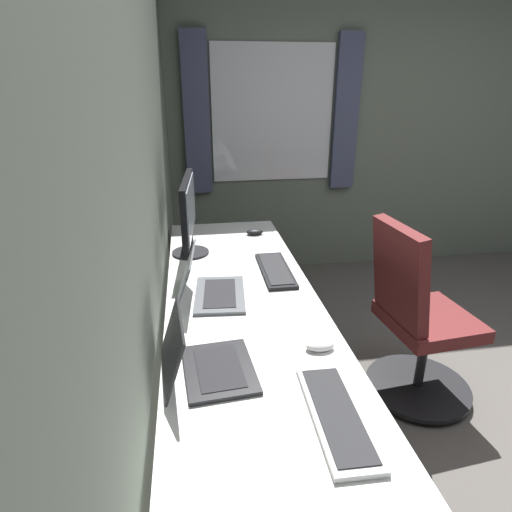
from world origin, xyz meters
The scene contains 15 objects.
wall_back centered at (0.00, 1.99, 1.30)m, with size 5.29×0.10×2.60m, color slate.
wall_right centered at (2.40, 0.00, 1.30)m, with size 0.10×4.48×2.60m, color slate.
window_panel centered at (2.34, 1.09, 1.36)m, with size 0.02×0.98×1.06m, color white.
curtain_near centered at (2.31, 0.48, 1.36)m, with size 0.05×0.20×1.22m, color #4C5170.
curtain_far centered at (2.31, 1.71, 1.36)m, with size 0.05×0.20×1.22m, color #4C5170.
desk centered at (0.35, 1.59, 0.67)m, with size 2.28×0.66×0.73m.
drawer_pedestal centered at (0.36, 1.62, 0.35)m, with size 0.40×0.51×0.69m.
monitor_primary centered at (0.97, 1.81, 0.97)m, with size 0.56×0.20×0.42m.
laptop_leftmost centered at (-0.09, 1.79, 0.78)m, with size 0.32×0.31×0.22m.
laptop_left centered at (0.45, 1.75, 0.78)m, with size 0.37×0.32×0.21m.
keyboard_main centered at (-0.34, 1.42, 0.74)m, with size 0.42×0.15×0.02m.
keyboard_spare centered at (0.66, 1.40, 0.74)m, with size 0.42×0.14×0.02m.
mouse_main centered at (-0.01, 1.37, 0.75)m, with size 0.06×0.10×0.03m, color silver.
mouse_spare centered at (1.23, 1.41, 0.75)m, with size 0.06×0.10×0.03m, color black.
office_chair centered at (0.51, 0.68, 0.46)m, with size 0.56×0.57×0.97m.
Camera 1 is at (-1.24, 1.79, 1.61)m, focal length 30.03 mm.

